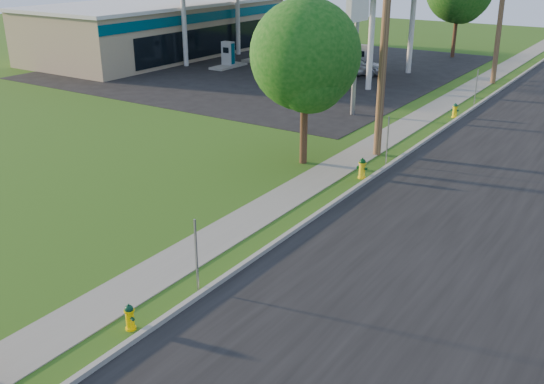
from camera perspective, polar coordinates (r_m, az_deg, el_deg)
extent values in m
plane|color=#315818|center=(13.68, -19.66, -16.00)|extent=(140.00, 140.00, 0.00)
cube|color=black|center=(18.53, 15.25, -4.94)|extent=(8.00, 120.00, 0.02)
cube|color=gray|center=(19.91, 4.39, -2.06)|extent=(0.15, 120.00, 0.15)
cube|color=gray|center=(20.76, 0.18, -1.14)|extent=(1.50, 120.00, 0.03)
cube|color=black|center=(46.32, -0.08, 11.72)|extent=(26.00, 28.00, 0.02)
cylinder|color=brown|center=(25.21, 10.55, 14.13)|extent=(0.32, 0.32, 9.80)
cylinder|color=brown|center=(42.28, 20.79, 15.89)|extent=(0.49, 0.32, 9.50)
cube|color=gray|center=(15.34, -7.13, -5.98)|extent=(0.05, 0.04, 2.00)
cube|color=gray|center=(24.79, 10.81, 4.74)|extent=(0.05, 0.04, 2.00)
cube|color=gray|center=(36.05, 18.65, 9.29)|extent=(0.05, 0.04, 2.00)
cylinder|color=silver|center=(46.67, -8.25, 14.97)|extent=(0.36, 0.36, 5.50)
cylinder|color=silver|center=(51.76, -3.24, 15.80)|extent=(0.36, 0.36, 5.50)
cylinder|color=silver|center=(38.46, 9.28, 13.50)|extent=(0.36, 0.36, 5.50)
cylinder|color=silver|center=(44.51, 12.97, 14.34)|extent=(0.36, 0.36, 5.50)
cube|color=gray|center=(46.15, -4.12, 11.72)|extent=(1.20, 3.20, 0.18)
cube|color=#9EA0A3|center=(45.99, -4.16, 12.90)|extent=(0.90, 0.50, 1.70)
cube|color=#00475E|center=(45.99, -4.16, 12.90)|extent=(0.94, 0.40, 1.50)
cube|color=black|center=(45.74, -4.38, 13.16)|extent=(0.50, 0.02, 0.40)
cube|color=gray|center=(41.36, 6.00, 10.49)|extent=(1.20, 3.20, 0.18)
cube|color=#9EA0A3|center=(41.18, 6.05, 11.80)|extent=(0.90, 0.50, 1.70)
cube|color=#00475E|center=(41.18, 6.05, 11.80)|extent=(0.94, 0.40, 1.50)
cube|color=black|center=(40.91, 5.88, 12.09)|extent=(0.50, 0.02, 0.40)
cube|color=gray|center=(49.33, -1.23, 12.42)|extent=(1.20, 3.20, 0.18)
cube|color=#9EA0A3|center=(49.18, -1.24, 13.52)|extent=(0.90, 0.50, 1.70)
cube|color=#00475E|center=(49.18, -1.24, 13.52)|extent=(0.94, 0.40, 1.50)
cube|color=black|center=(48.93, -1.43, 13.78)|extent=(0.50, 0.02, 0.40)
cube|color=gray|center=(44.88, 8.44, 11.26)|extent=(1.20, 3.20, 0.18)
cube|color=#9EA0A3|center=(44.72, 8.51, 12.47)|extent=(0.90, 0.50, 1.70)
cube|color=#00475E|center=(44.72, 8.51, 12.47)|extent=(0.94, 0.40, 1.50)
cube|color=black|center=(44.44, 8.37, 12.75)|extent=(0.50, 0.02, 0.40)
cube|color=tan|center=(52.87, -10.40, 14.81)|extent=(10.00, 22.00, 4.00)
cube|color=#00475E|center=(49.41, -6.10, 16.08)|extent=(0.06, 22.00, 0.70)
cube|color=black|center=(49.63, -6.00, 13.90)|extent=(0.06, 16.06, 2.20)
cube|color=silver|center=(52.66, -10.56, 17.09)|extent=(10.40, 22.40, 0.25)
cylinder|color=gray|center=(32.12, 7.80, 11.54)|extent=(0.24, 0.24, 5.00)
cube|color=silver|center=(31.71, 8.11, 17.41)|extent=(0.30, 2.00, 2.00)
cylinder|color=#3A2719|center=(24.42, 3.02, 6.51)|extent=(0.30, 0.30, 3.37)
sphere|color=#0C470E|center=(23.86, 3.15, 12.77)|extent=(4.31, 4.31, 4.31)
sphere|color=#0C470E|center=(23.52, 3.59, 10.96)|extent=(2.96, 2.96, 2.96)
cylinder|color=#3A2719|center=(52.41, 16.84, 14.25)|extent=(0.30, 0.30, 4.09)
sphere|color=#0C470E|center=(51.78, 17.48, 16.85)|extent=(3.60, 3.60, 3.60)
cylinder|color=#3A2719|center=(62.90, -7.54, 15.68)|extent=(0.30, 0.30, 3.24)
sphere|color=#0C470E|center=(62.24, -7.53, 17.41)|extent=(2.85, 2.85, 2.85)
cylinder|color=#FECE00|center=(14.63, -13.14, -12.36)|extent=(0.25, 0.25, 0.05)
cylinder|color=#FECE00|center=(14.50, -13.22, -11.58)|extent=(0.20, 0.20, 0.53)
cylinder|color=#FECE00|center=(14.37, -13.30, -10.81)|extent=(0.25, 0.25, 0.04)
sphere|color=#08321D|center=(14.36, -13.31, -10.69)|extent=(0.20, 0.20, 0.20)
cylinder|color=#08321D|center=(14.30, -13.35, -10.32)|extent=(0.04, 0.04, 0.05)
cylinder|color=#08321D|center=(14.42, -13.69, -11.50)|extent=(0.12, 0.13, 0.10)
cylinder|color=#08321D|center=(14.55, -13.48, -11.13)|extent=(0.11, 0.10, 0.08)
cylinder|color=#08321D|center=(14.36, -13.00, -11.56)|extent=(0.11, 0.10, 0.08)
cylinder|color=yellow|center=(23.41, 8.44, 1.38)|extent=(0.30, 0.30, 0.07)
cylinder|color=yellow|center=(23.31, 8.48, 2.05)|extent=(0.24, 0.24, 0.65)
cylinder|color=yellow|center=(23.22, 8.51, 2.71)|extent=(0.30, 0.30, 0.04)
sphere|color=#05360F|center=(23.21, 8.52, 2.81)|extent=(0.25, 0.25, 0.25)
cylinder|color=#05360F|center=(23.16, 8.54, 3.12)|extent=(0.05, 0.05, 0.07)
cylinder|color=#05360F|center=(23.16, 8.30, 2.16)|extent=(0.13, 0.14, 0.12)
cylinder|color=#05360F|center=(23.35, 8.16, 2.33)|extent=(0.12, 0.11, 0.10)
cylinder|color=#05360F|center=(23.22, 8.81, 2.18)|extent=(0.12, 0.11, 0.10)
cylinder|color=yellow|center=(33.21, 16.77, 6.79)|extent=(0.29, 0.29, 0.06)
cylinder|color=yellow|center=(33.15, 16.82, 7.25)|extent=(0.23, 0.23, 0.62)
cylinder|color=yellow|center=(33.08, 16.87, 7.70)|extent=(0.29, 0.29, 0.04)
sphere|color=#0F3C26|center=(33.08, 16.88, 7.77)|extent=(0.24, 0.24, 0.24)
cylinder|color=#0F3C26|center=(33.05, 16.91, 7.97)|extent=(0.05, 0.05, 0.06)
cylinder|color=#0F3C26|center=(33.00, 16.75, 7.34)|extent=(0.12, 0.13, 0.11)
cylinder|color=#0F3C26|center=(33.18, 16.61, 7.43)|extent=(0.11, 0.10, 0.09)
cylinder|color=#0F3C26|center=(33.08, 17.07, 7.34)|extent=(0.11, 0.10, 0.09)
imported|color=#B5B7BC|center=(43.46, 7.43, 11.83)|extent=(4.61, 3.34, 1.46)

